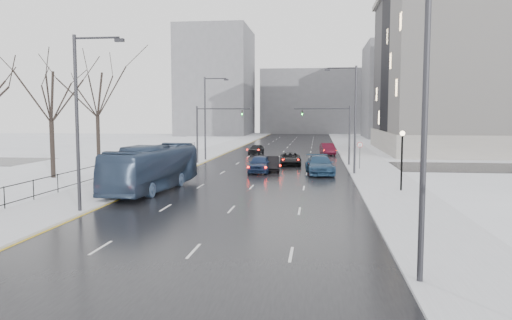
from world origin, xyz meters
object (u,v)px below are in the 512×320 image
at_px(streetlight_l_far, 207,114).
at_px(sedan_center_far, 256,149).
at_px(tree_park_e, 99,167).
at_px(streetlight_r_mid, 353,114).
at_px(bus, 153,168).
at_px(lamppost_r_mid, 402,152).
at_px(tree_park_d, 54,179).
at_px(mast_signal_left, 206,128).
at_px(mast_signal_right, 340,128).
at_px(streetlight_r_near, 417,115).
at_px(sedan_right_distant, 328,149).
at_px(no_uturn_sign, 360,147).
at_px(streetlight_l_near, 81,114).
at_px(sedan_center_near, 260,164).
at_px(sedan_right_near, 271,164).
at_px(sedan_right_cross, 290,159).
at_px(sedan_right_far, 320,165).

bearing_deg(streetlight_l_far, sedan_center_far, 65.49).
bearing_deg(tree_park_e, streetlight_r_mid, -8.63).
relative_size(streetlight_l_far, bus, 0.84).
bearing_deg(bus, lamppost_r_mid, 9.48).
height_order(tree_park_d, mast_signal_left, mast_signal_left).
bearing_deg(mast_signal_right, streetlight_r_near, -88.73).
bearing_deg(streetlight_r_mid, streetlight_r_near, -90.00).
bearing_deg(sedan_right_distant, no_uturn_sign, -88.48).
height_order(streetlight_l_near, sedan_center_near, streetlight_l_near).
bearing_deg(streetlight_r_near, streetlight_l_near, 148.52).
xyz_separation_m(lamppost_r_mid, sedan_right_near, (-10.50, 12.04, -2.18)).
xyz_separation_m(mast_signal_left, sedan_right_near, (7.83, -5.96, -3.34)).
bearing_deg(sedan_right_cross, streetlight_r_near, -85.12).
relative_size(tree_park_e, sedan_right_cross, 2.74).
relative_size(mast_signal_left, sedan_right_near, 1.48).
xyz_separation_m(streetlight_r_near, sedan_right_near, (-7.67, 32.04, -4.86)).
xyz_separation_m(tree_park_d, no_uturn_sign, (27.00, 10.00, 2.30)).
relative_size(streetlight_l_far, sedan_right_distant, 2.08).
relative_size(bus, sedan_center_far, 2.93).
height_order(tree_park_e, sedan_center_near, tree_park_e).
distance_m(streetlight_r_near, sedan_right_distant, 52.52).
relative_size(streetlight_l_far, no_uturn_sign, 3.70).
xyz_separation_m(sedan_center_near, sedan_center_far, (-3.00, 21.58, -0.14)).
height_order(bus, sedan_right_near, bus).
bearing_deg(sedan_center_near, tree_park_d, -159.65).
distance_m(streetlight_l_far, sedan_right_cross, 12.05).
relative_size(tree_park_d, sedan_right_distant, 2.60).
relative_size(lamppost_r_mid, bus, 0.36).
bearing_deg(streetlight_r_mid, bus, -143.09).
distance_m(lamppost_r_mid, mast_signal_right, 18.41).
bearing_deg(no_uturn_sign, tree_park_d, -159.68).
height_order(tree_park_e, streetlight_r_mid, streetlight_r_mid).
height_order(mast_signal_left, sedan_right_near, mast_signal_left).
distance_m(streetlight_l_near, lamppost_r_mid, 21.78).
bearing_deg(sedan_right_far, sedan_center_far, 105.57).
relative_size(tree_park_d, streetlight_l_near, 1.25).
xyz_separation_m(no_uturn_sign, sedan_right_distant, (-2.83, 18.27, -1.47)).
bearing_deg(lamppost_r_mid, no_uturn_sign, 97.33).
relative_size(streetlight_l_near, sedan_right_distant, 2.08).
height_order(lamppost_r_mid, no_uturn_sign, lamppost_r_mid).
bearing_deg(streetlight_l_far, mast_signal_right, -14.48).
bearing_deg(sedan_center_near, sedan_right_distant, 71.68).
bearing_deg(lamppost_r_mid, streetlight_r_near, -98.06).
bearing_deg(tree_park_e, streetlight_r_near, -52.21).
height_order(tree_park_d, sedan_center_far, tree_park_d).
distance_m(streetlight_r_near, sedan_center_near, 32.21).
height_order(mast_signal_right, sedan_center_far, mast_signal_right).
relative_size(streetlight_r_mid, sedan_center_near, 2.05).
distance_m(mast_signal_left, sedan_right_far, 15.21).
bearing_deg(bus, streetlight_r_mid, 41.97).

